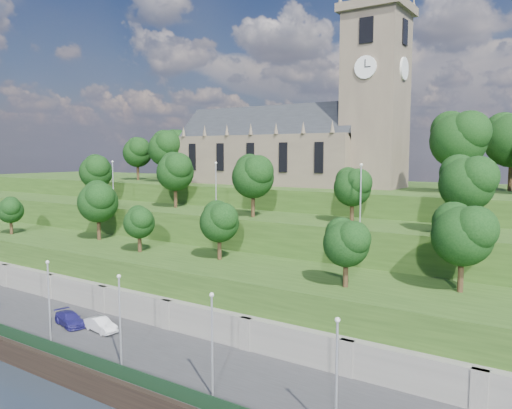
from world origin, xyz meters
The scene contains 16 objects.
ground centered at (0.00, 0.00, 0.00)m, with size 320.00×320.00×0.00m, color black.
promenade centered at (0.00, 6.00, 1.00)m, with size 160.00×12.00×2.00m, color #2D2D30.
quay_wall centered at (0.00, -0.05, 1.10)m, with size 160.00×0.50×2.20m, color black.
fence centered at (0.00, 0.60, 2.60)m, with size 160.00×0.10×1.20m, color #15311B.
retaining_wall centered at (0.00, 11.97, 2.50)m, with size 160.00×2.10×5.00m.
embankment_lower centered at (0.00, 18.00, 4.00)m, with size 160.00×12.00×8.00m, color #264416.
embankment_upper centered at (0.00, 29.00, 6.00)m, with size 160.00×10.00×12.00m, color #264416.
hilltop centered at (0.00, 50.00, 7.50)m, with size 160.00×32.00×15.00m, color #264416.
church centered at (0.79, 45.98, 22.52)m, with size 38.60×12.35×27.60m.
trees_lower centered at (3.54, 18.70, 12.91)m, with size 68.00×8.90×8.35m.
trees_upper centered at (1.54, 28.17, 17.39)m, with size 62.91×8.50×8.37m.
trees_hilltop centered at (6.10, 44.83, 21.69)m, with size 74.21×16.71×10.72m.
lamp_posts_promenade centered at (-2.00, 2.50, 6.57)m, with size 60.36×0.36×7.93m.
lamp_posts_upper centered at (0.00, 26.00, 16.10)m, with size 40.36×0.36×7.02m.
car_middle centered at (-0.04, 6.89, 2.70)m, with size 1.49×4.26×1.40m, color #BCBCC1.
car_right centered at (-4.18, 6.27, 2.69)m, with size 1.93×4.74×1.38m, color navy.
Camera 1 is at (40.43, -25.41, 20.07)m, focal length 35.00 mm.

